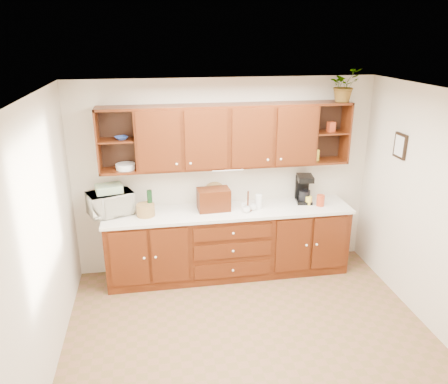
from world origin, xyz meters
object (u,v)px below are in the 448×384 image
object	(u,v)px
microwave	(110,203)
bread_box	(214,199)
potted_plant	(344,85)
coffee_maker	(304,189)

from	to	relation	value
microwave	bread_box	size ratio (longest dim) A/B	1.30
microwave	potted_plant	distance (m)	3.31
bread_box	coffee_maker	world-z (taller)	coffee_maker
microwave	potted_plant	world-z (taller)	potted_plant
bread_box	potted_plant	world-z (taller)	potted_plant
microwave	coffee_maker	world-z (taller)	coffee_maker
microwave	coffee_maker	size ratio (longest dim) A/B	1.42
potted_plant	microwave	bearing A→B (deg)	179.84
bread_box	potted_plant	distance (m)	2.20
bread_box	potted_plant	bearing A→B (deg)	-0.63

